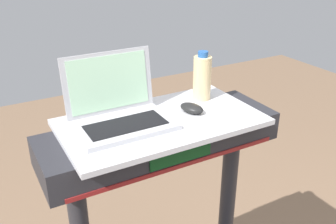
# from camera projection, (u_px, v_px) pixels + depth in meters

# --- Properties ---
(desk_board) EXTENTS (0.73, 0.40, 0.02)m
(desk_board) POSITION_uv_depth(u_px,v_px,m) (161.00, 122.00, 1.38)
(desk_board) COLOR silver
(desk_board) RESTS_ON treadmill_base
(laptop) EXTENTS (0.33, 0.25, 0.24)m
(laptop) POSITION_uv_depth(u_px,v_px,m) (119.00, 111.00, 1.33)
(laptop) COLOR #B7B7BC
(laptop) RESTS_ON desk_board
(computer_mouse) EXTENTS (0.09, 0.11, 0.03)m
(computer_mouse) POSITION_uv_depth(u_px,v_px,m) (192.00, 108.00, 1.43)
(computer_mouse) COLOR black
(computer_mouse) RESTS_ON desk_board
(water_bottle) EXTENTS (0.07, 0.07, 0.20)m
(water_bottle) POSITION_uv_depth(u_px,v_px,m) (202.00, 77.00, 1.52)
(water_bottle) COLOR beige
(water_bottle) RESTS_ON desk_board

